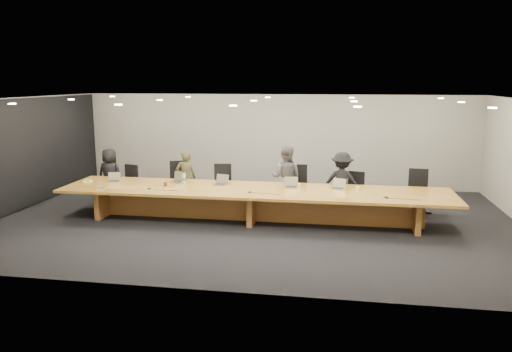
{
  "coord_description": "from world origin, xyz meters",
  "views": [
    {
      "loc": [
        1.9,
        -11.07,
        3.23
      ],
      "look_at": [
        0.0,
        0.3,
        1.0
      ],
      "focal_mm": 35.0,
      "sensor_mm": 36.0,
      "label": 1
    }
  ],
  "objects": [
    {
      "name": "ground",
      "position": [
        0.0,
        0.0,
        0.0
      ],
      "size": [
        12.0,
        12.0,
        0.0
      ],
      "primitive_type": "plane",
      "color": "black",
      "rests_on": "ground"
    },
    {
      "name": "back_wall",
      "position": [
        0.0,
        4.0,
        1.4
      ],
      "size": [
        12.0,
        0.02,
        2.8
      ],
      "primitive_type": "cube",
      "color": "#B8B2A8",
      "rests_on": "ground"
    },
    {
      "name": "left_wall_panel",
      "position": [
        -5.94,
        0.0,
        1.37
      ],
      "size": [
        0.08,
        7.84,
        2.74
      ],
      "primitive_type": "cube",
      "color": "black",
      "rests_on": "ground"
    },
    {
      "name": "conference_table",
      "position": [
        0.0,
        0.0,
        0.52
      ],
      "size": [
        9.0,
        1.8,
        0.75
      ],
      "color": "#986721",
      "rests_on": "ground"
    },
    {
      "name": "chair_far_left",
      "position": [
        -3.68,
        1.31,
        0.5
      ],
      "size": [
        0.63,
        0.63,
        1.0
      ],
      "primitive_type": null,
      "rotation": [
        0.0,
        0.0,
        -0.29
      ],
      "color": "black",
      "rests_on": "ground"
    },
    {
      "name": "chair_left",
      "position": [
        -2.18,
        1.21,
        0.58
      ],
      "size": [
        0.75,
        0.75,
        1.15
      ],
      "primitive_type": null,
      "rotation": [
        0.0,
        0.0,
        0.34
      ],
      "color": "black",
      "rests_on": "ground"
    },
    {
      "name": "chair_mid_left",
      "position": [
        -1.08,
        1.33,
        0.54
      ],
      "size": [
        0.6,
        0.6,
        1.08
      ],
      "primitive_type": null,
      "rotation": [
        0.0,
        0.0,
        0.09
      ],
      "color": "black",
      "rests_on": "ground"
    },
    {
      "name": "chair_mid_right",
      "position": [
        0.92,
        1.31,
        0.56
      ],
      "size": [
        0.63,
        0.63,
        1.12
      ],
      "primitive_type": null,
      "rotation": [
        0.0,
        0.0,
        0.12
      ],
      "color": "black",
      "rests_on": "ground"
    },
    {
      "name": "chair_right",
      "position": [
        2.3,
        1.29,
        0.5
      ],
      "size": [
        0.64,
        0.64,
        0.99
      ],
      "primitive_type": null,
      "rotation": [
        0.0,
        0.0,
        -0.33
      ],
      "color": "black",
      "rests_on": "ground"
    },
    {
      "name": "chair_far_right",
      "position": [
        3.83,
        1.26,
        0.55
      ],
      "size": [
        0.64,
        0.64,
        1.11
      ],
      "primitive_type": null,
      "rotation": [
        0.0,
        0.0,
        -0.15
      ],
      "color": "black",
      "rests_on": "ground"
    },
    {
      "name": "person_a",
      "position": [
        -4.14,
        1.26,
        0.72
      ],
      "size": [
        0.73,
        0.5,
        1.44
      ],
      "primitive_type": "imported",
      "rotation": [
        0.0,
        0.0,
        3.08
      ],
      "color": "black",
      "rests_on": "ground"
    },
    {
      "name": "person_b",
      "position": [
        -2.0,
        1.21,
        0.72
      ],
      "size": [
        0.6,
        0.49,
        1.43
      ],
      "primitive_type": "imported",
      "rotation": [
        0.0,
        0.0,
        3.46
      ],
      "color": "#3C3820",
      "rests_on": "ground"
    },
    {
      "name": "person_c",
      "position": [
        0.61,
        1.24,
        0.81
      ],
      "size": [
        0.88,
        0.74,
        1.61
      ],
      "primitive_type": "imported",
      "rotation": [
        0.0,
        0.0,
        2.96
      ],
      "color": "#4D4D4F",
      "rests_on": "ground"
    },
    {
      "name": "person_d",
      "position": [
        2.01,
        1.18,
        0.75
      ],
      "size": [
        1.03,
        0.67,
        1.49
      ],
      "primitive_type": "imported",
      "rotation": [
        0.0,
        0.0,
        3.02
      ],
      "color": "black",
      "rests_on": "ground"
    },
    {
      "name": "laptop_a",
      "position": [
        -3.56,
        0.27,
        0.86
      ],
      "size": [
        0.34,
        0.29,
        0.23
      ],
      "primitive_type": null,
      "rotation": [
        0.0,
        0.0,
        0.32
      ],
      "color": "tan",
      "rests_on": "conference_table"
    },
    {
      "name": "laptop_b",
      "position": [
        -1.99,
        0.43,
        0.88
      ],
      "size": [
        0.41,
        0.36,
        0.27
      ],
      "primitive_type": null,
      "rotation": [
        0.0,
        0.0,
        -0.38
      ],
      "color": "tan",
      "rests_on": "conference_table"
    },
    {
      "name": "laptop_c",
      "position": [
        -0.87,
        0.32,
        0.88
      ],
      "size": [
        0.37,
        0.31,
        0.25
      ],
      "primitive_type": null,
      "rotation": [
        0.0,
        0.0,
        -0.28
      ],
      "color": "tan",
      "rests_on": "conference_table"
    },
    {
      "name": "laptop_d",
      "position": [
        0.83,
        0.32,
        0.87
      ],
      "size": [
        0.34,
        0.26,
        0.25
      ],
      "primitive_type": null,
      "rotation": [
        0.0,
        0.0,
        0.11
      ],
      "color": "tan",
      "rests_on": "conference_table"
    },
    {
      "name": "laptop_e",
      "position": [
        1.91,
        0.31,
        0.87
      ],
      "size": [
        0.37,
        0.31,
        0.24
      ],
      "primitive_type": null,
      "rotation": [
        0.0,
        0.0,
        -0.33
      ],
      "color": "#B5AA8A",
      "rests_on": "conference_table"
    },
    {
      "name": "water_bottle",
      "position": [
        -1.76,
        0.27,
        0.87
      ],
      "size": [
        0.09,
        0.09,
        0.24
      ],
      "primitive_type": "cylinder",
      "rotation": [
        0.0,
        0.0,
        -0.28
      ],
      "color": "silver",
      "rests_on": "conference_table"
    },
    {
      "name": "amber_mug",
      "position": [
        -2.11,
        -0.04,
        0.8
      ],
      "size": [
        0.1,
        0.1,
        0.1
      ],
      "primitive_type": "cylinder",
      "rotation": [
        0.0,
        0.0,
        -0.36
      ],
      "color": "brown",
      "rests_on": "conference_table"
    },
    {
      "name": "paper_cup_near",
      "position": [
        1.02,
        0.38,
        0.79
      ],
      "size": [
        0.07,
        0.07,
        0.09
      ],
      "primitive_type": "cone",
      "rotation": [
        0.0,
        0.0,
        -0.04
      ],
      "color": "white",
      "rests_on": "conference_table"
    },
    {
      "name": "paper_cup_far",
      "position": [
        2.36,
        0.21,
        0.8
      ],
      "size": [
        0.1,
        0.1,
        0.1
      ],
      "primitive_type": "cone",
      "rotation": [
        0.0,
        0.0,
        0.37
      ],
      "color": "silver",
      "rests_on": "conference_table"
    },
    {
      "name": "notepad",
      "position": [
        -4.21,
        0.18,
        0.76
      ],
      "size": [
        0.27,
        0.25,
        0.01
      ],
      "primitive_type": "cube",
      "rotation": [
        0.0,
        0.0,
        0.38
      ],
      "color": "white",
      "rests_on": "conference_table"
    },
    {
      "name": "lime_gadget",
      "position": [
        -4.22,
        0.18,
        0.78
      ],
      "size": [
        0.2,
        0.14,
        0.03
      ],
      "primitive_type": "cube",
      "rotation": [
        0.0,
        0.0,
        -0.25
      ],
      "color": "#73D238",
      "rests_on": "notepad"
    },
    {
      "name": "av_box",
      "position": [
        -3.53,
        -0.5,
        0.76
      ],
      "size": [
        0.2,
        0.17,
        0.03
      ],
      "primitive_type": "cube",
      "rotation": [
        0.0,
        0.0,
        0.22
      ],
      "color": "#A2A2A6",
      "rests_on": "conference_table"
    },
    {
      "name": "mic_left",
      "position": [
        -2.38,
        -0.4,
        0.76
      ],
      "size": [
        0.12,
        0.12,
        0.03
      ],
      "primitive_type": "cone",
      "rotation": [
        0.0,
        0.0,
        0.09
      ],
      "color": "black",
      "rests_on": "conference_table"
    },
    {
      "name": "mic_center",
      "position": [
        -0.03,
        -0.36,
        0.76
      ],
      "size": [
        0.12,
        0.12,
        0.03
      ],
      "primitive_type": "cone",
      "rotation": [
        0.0,
        0.0,
        -0.22
      ],
      "color": "black",
      "rests_on": "conference_table"
    },
    {
      "name": "mic_right",
      "position": [
        2.94,
        -0.4,
        0.77
      ],
      "size": [
        0.13,
        0.13,
        0.03
      ],
      "primitive_type": "cone",
      "rotation": [
        0.0,
        0.0,
        0.01
      ],
      "color": "black",
      "rests_on": "conference_table"
    }
  ]
}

